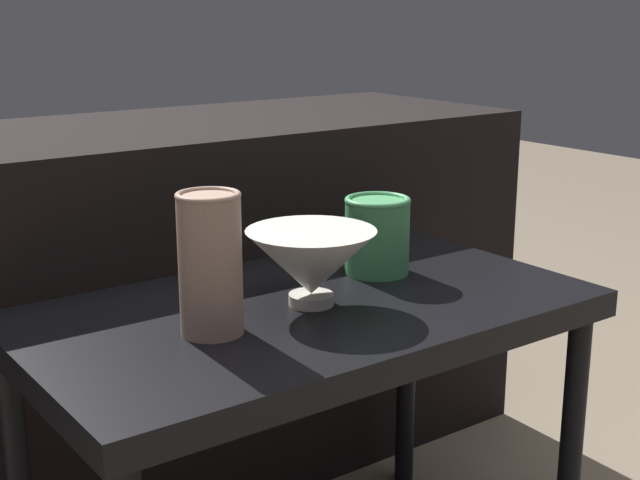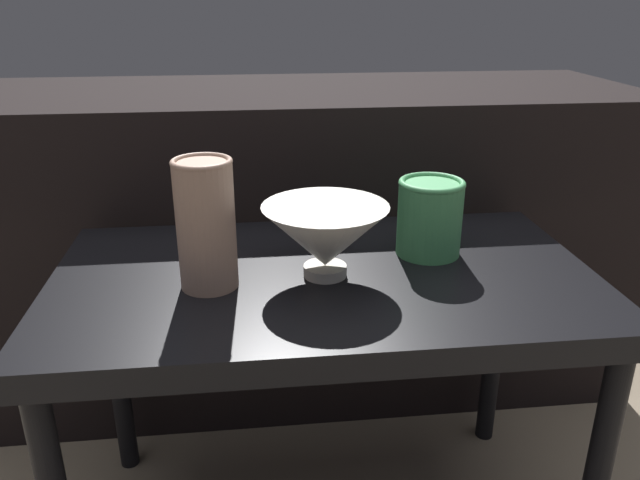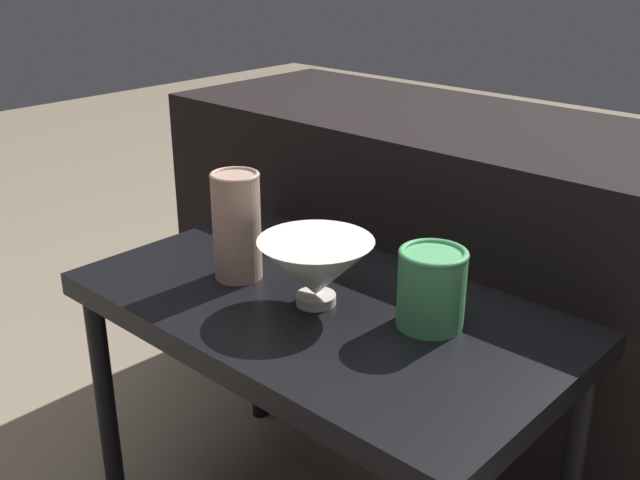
# 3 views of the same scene
# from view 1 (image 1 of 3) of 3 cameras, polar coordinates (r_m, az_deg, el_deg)

# --- Properties ---
(table) EXTENTS (0.82, 0.46, 0.50)m
(table) POSITION_cam_1_polar(r_m,az_deg,el_deg) (1.30, -0.85, -6.27)
(table) COLOR black
(table) RESTS_ON ground_plane
(couch_backdrop) EXTENTS (1.50, 0.50, 0.70)m
(couch_backdrop) POSITION_cam_1_polar(r_m,az_deg,el_deg) (1.76, -10.77, -4.10)
(couch_backdrop) COLOR black
(couch_backdrop) RESTS_ON ground_plane
(bowl) EXTENTS (0.19, 0.19, 0.11)m
(bowl) POSITION_cam_1_polar(r_m,az_deg,el_deg) (1.25, -0.65, -1.50)
(bowl) COLOR silver
(bowl) RESTS_ON table
(vase_textured_left) EXTENTS (0.08, 0.08, 0.19)m
(vase_textured_left) POSITION_cam_1_polar(r_m,az_deg,el_deg) (1.15, -7.04, -1.43)
(vase_textured_left) COLOR tan
(vase_textured_left) RESTS_ON table
(vase_colorful_right) EXTENTS (0.10, 0.10, 0.12)m
(vase_colorful_right) POSITION_cam_1_polar(r_m,az_deg,el_deg) (1.41, 3.68, 0.39)
(vase_colorful_right) COLOR #47995B
(vase_colorful_right) RESTS_ON table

